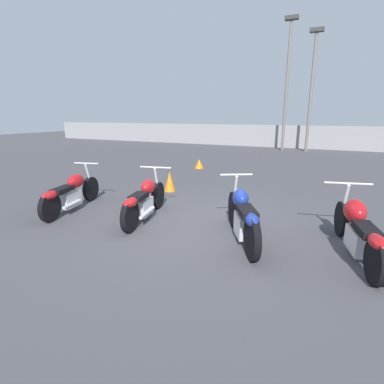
% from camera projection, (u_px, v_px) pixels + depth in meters
% --- Properties ---
extents(ground_plane, '(60.00, 60.00, 0.00)m').
position_uv_depth(ground_plane, '(192.00, 225.00, 5.70)').
color(ground_plane, '#424247').
extents(fence_back, '(40.00, 0.04, 1.41)m').
position_uv_depth(fence_back, '(296.00, 137.00, 18.62)').
color(fence_back, gray).
rests_on(fence_back, ground_plane).
extents(light_pole_left, '(0.70, 0.35, 6.42)m').
position_uv_depth(light_pole_left, '(312.00, 80.00, 16.17)').
color(light_pole_left, slate).
rests_on(light_pole_left, ground_plane).
extents(light_pole_right, '(0.70, 0.35, 7.17)m').
position_uv_depth(light_pole_right, '(288.00, 74.00, 16.69)').
color(light_pole_right, slate).
rests_on(light_pole_right, ground_plane).
extents(motorcycle_slot_0, '(0.79, 2.07, 0.95)m').
position_uv_depth(motorcycle_slot_0, '(71.00, 193.00, 6.46)').
color(motorcycle_slot_0, black).
rests_on(motorcycle_slot_0, ground_plane).
extents(motorcycle_slot_1, '(0.76, 2.02, 0.96)m').
position_uv_depth(motorcycle_slot_1, '(144.00, 200.00, 5.90)').
color(motorcycle_slot_1, black).
rests_on(motorcycle_slot_1, ground_plane).
extents(motorcycle_slot_2, '(1.07, 1.81, 1.02)m').
position_uv_depth(motorcycle_slot_2, '(243.00, 217.00, 4.84)').
color(motorcycle_slot_2, black).
rests_on(motorcycle_slot_2, ground_plane).
extents(motorcycle_slot_3, '(0.85, 2.15, 0.96)m').
position_uv_depth(motorcycle_slot_3, '(358.00, 229.00, 4.34)').
color(motorcycle_slot_3, black).
rests_on(motorcycle_slot_3, ground_plane).
extents(traffic_cone_near, '(0.35, 0.35, 0.35)m').
position_uv_depth(traffic_cone_near, '(199.00, 164.00, 11.72)').
color(traffic_cone_near, orange).
rests_on(traffic_cone_near, ground_plane).
extents(traffic_cone_far, '(0.30, 0.30, 0.54)m').
position_uv_depth(traffic_cone_far, '(170.00, 181.00, 8.18)').
color(traffic_cone_far, orange).
rests_on(traffic_cone_far, ground_plane).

